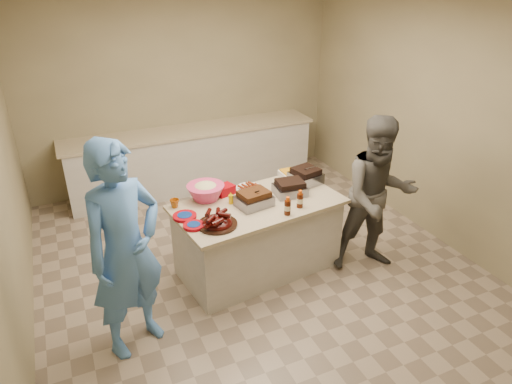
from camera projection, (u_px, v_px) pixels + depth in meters
name	position (u px, v px, depth m)	size (l,w,h in m)	color
room	(255.00, 265.00, 5.05)	(4.50, 5.00, 2.70)	gray
back_counter	(193.00, 159.00, 6.65)	(3.60, 0.64, 0.90)	beige
island	(258.00, 268.00, 5.00)	(1.71, 0.90, 0.81)	beige
rib_platter	(217.00, 225.00, 4.24)	(0.38, 0.38, 0.15)	#3D0604
pulled_pork_tray	(254.00, 206.00, 4.59)	(0.34, 0.26, 0.10)	#47230F
brisket_tray	(290.00, 194.00, 4.82)	(0.32, 0.27, 0.10)	black
roasting_pan	(305.00, 183.00, 5.07)	(0.30, 0.30, 0.12)	gray
coleslaw_bowl	(206.00, 199.00, 4.72)	(0.39, 0.39, 0.27)	#CC3567
sausage_plate	(249.00, 189.00, 4.93)	(0.29, 0.29, 0.05)	silver
mac_cheese_dish	(293.00, 176.00, 5.23)	(0.29, 0.21, 0.08)	orange
bbq_bottle_a	(287.00, 214.00, 4.42)	(0.06, 0.06, 0.19)	#3A1204
bbq_bottle_b	(300.00, 207.00, 4.56)	(0.06, 0.06, 0.18)	#3A1204
mustard_bottle	(231.00, 204.00, 4.63)	(0.05, 0.05, 0.13)	#D5A500
sauce_bowl	(247.00, 194.00, 4.82)	(0.13, 0.04, 0.13)	silver
plate_stack_large	(185.00, 217.00, 4.37)	(0.23, 0.23, 0.03)	#8D010A
plate_stack_small	(194.00, 227.00, 4.21)	(0.20, 0.20, 0.03)	#8D010A
plastic_cup	(175.00, 207.00, 4.56)	(0.09, 0.09, 0.09)	#914508
basket_stack	(225.00, 194.00, 4.82)	(0.19, 0.15, 0.10)	#8D010A
guest_blue	(139.00, 340.00, 4.04)	(0.69, 1.88, 0.45)	#4E87D8
guest_gray	(369.00, 264.00, 5.07)	(0.82, 1.69, 0.64)	#514E48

